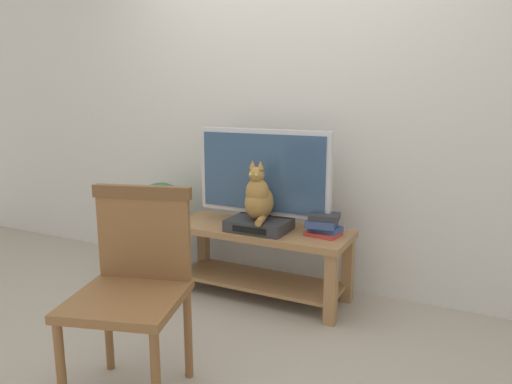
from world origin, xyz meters
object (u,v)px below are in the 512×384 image
wooden_chair (134,276)px  potted_plant (161,220)px  tv (263,175)px  tv_stand (259,249)px  book_stack (324,225)px  media_box (259,225)px  cat (259,198)px

wooden_chair → potted_plant: size_ratio=1.32×
tv → wooden_chair: tv is taller
tv_stand → book_stack: bearing=2.8°
wooden_chair → potted_plant: (-0.78, 1.21, -0.12)m
wooden_chair → book_stack: size_ratio=4.22×
media_box → book_stack: (0.42, 0.08, 0.03)m
tv_stand → potted_plant: 0.84m
potted_plant → tv_stand: bearing=-0.8°
cat → potted_plant: cat is taller
media_box → tv: bearing=103.5°
book_stack → cat: bearing=-167.2°
tv_stand → book_stack: 0.50m
book_stack → potted_plant: potted_plant is taller
book_stack → wooden_chair: bearing=-112.1°
wooden_chair → book_stack: bearing=67.9°
cat → book_stack: cat is taller
media_box → tv_stand: bearing=115.5°
tv_stand → media_box: size_ratio=3.14×
wooden_chair → tv_stand: bearing=87.6°
media_box → book_stack: 0.43m
cat → wooden_chair: cat is taller
wooden_chair → media_box: bearing=86.0°
tv → book_stack: tv is taller
book_stack → tv_stand: bearing=-177.2°
media_box → wooden_chair: 1.14m
cat → wooden_chair: size_ratio=0.41×
media_box → potted_plant: size_ratio=0.54×
tv_stand → media_box: bearing=-64.5°
tv_stand → wooden_chair: wooden_chair is taller
media_box → wooden_chair: wooden_chair is taller
tv → book_stack: size_ratio=4.19×
media_box → wooden_chair: (-0.08, -1.14, 0.03)m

